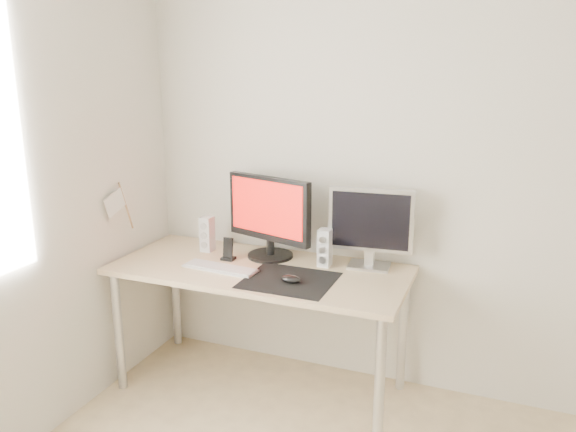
% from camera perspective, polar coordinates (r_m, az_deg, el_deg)
% --- Properties ---
extents(wall_back, '(3.50, 0.00, 3.50)m').
position_cam_1_polar(wall_back, '(3.03, 16.27, 4.24)').
color(wall_back, silver).
rests_on(wall_back, ground).
extents(mousepad, '(0.45, 0.40, 0.00)m').
position_cam_1_polar(mousepad, '(2.87, 0.13, -6.54)').
color(mousepad, black).
rests_on(mousepad, desk).
extents(mouse, '(0.10, 0.06, 0.04)m').
position_cam_1_polar(mouse, '(2.83, 0.28, -6.42)').
color(mouse, black).
rests_on(mouse, mousepad).
extents(desk, '(1.60, 0.70, 0.73)m').
position_cam_1_polar(desk, '(3.08, -2.89, -6.60)').
color(desk, '#D1B587').
rests_on(desk, ground).
extents(main_monitor, '(0.54, 0.32, 0.47)m').
position_cam_1_polar(main_monitor, '(3.14, -1.94, 0.19)').
color(main_monitor, black).
rests_on(main_monitor, desk).
extents(second_monitor, '(0.45, 0.18, 0.43)m').
position_cam_1_polar(second_monitor, '(3.01, 8.39, -0.84)').
color(second_monitor, silver).
rests_on(second_monitor, desk).
extents(speaker_left, '(0.07, 0.08, 0.21)m').
position_cam_1_polar(speaker_left, '(3.32, -8.21, -1.82)').
color(speaker_left, silver).
rests_on(speaker_left, desk).
extents(speaker_right, '(0.07, 0.08, 0.21)m').
position_cam_1_polar(speaker_right, '(3.04, 3.75, -3.24)').
color(speaker_right, white).
rests_on(speaker_right, desk).
extents(keyboard, '(0.43, 0.15, 0.02)m').
position_cam_1_polar(keyboard, '(3.04, -6.89, -5.25)').
color(keyboard, '#B0B0B2').
rests_on(keyboard, desk).
extents(phone_dock, '(0.07, 0.06, 0.13)m').
position_cam_1_polar(phone_dock, '(3.17, -6.10, -3.77)').
color(phone_dock, black).
rests_on(phone_dock, desk).
extents(pennant, '(0.01, 0.23, 0.29)m').
position_cam_1_polar(pennant, '(3.25, -16.83, 1.23)').
color(pennant, '#A57F54').
rests_on(pennant, wall_left).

